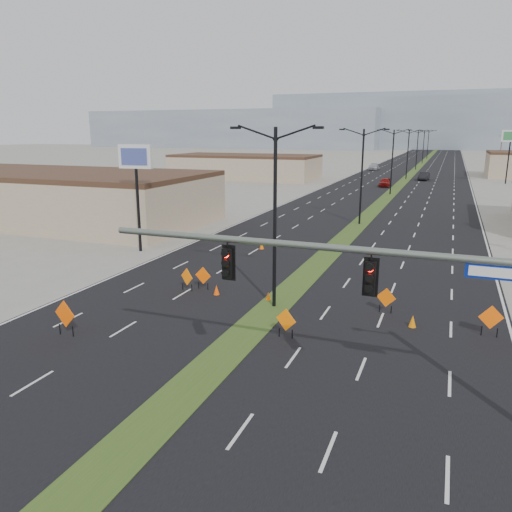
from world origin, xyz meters
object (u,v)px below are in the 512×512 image
(streetlight_2, at_px, (392,160))
(construction_sign_3, at_px, (286,321))
(car_far, at_px, (374,167))
(pole_sign_east_far, at_px, (511,140))
(car_mid, at_px, (424,176))
(streetlight_3, at_px, (408,153))
(streetlight_4, at_px, (417,149))
(construction_sign_2, at_px, (187,278))
(construction_sign_5, at_px, (386,299))
(streetlight_6, at_px, (428,144))
(cone_0, at_px, (216,290))
(signal_mast, at_px, (430,297))
(cone_2, at_px, (413,321))
(car_left, at_px, (385,182))
(construction_sign_4, at_px, (491,318))
(streetlight_1, at_px, (362,174))
(construction_sign_1, at_px, (203,276))
(streetlight_0, at_px, (275,213))
(pole_sign_west, at_px, (136,165))
(cone_3, at_px, (262,245))
(cone_1, at_px, (268,296))
(construction_sign_0, at_px, (65,315))

(streetlight_2, relative_size, construction_sign_3, 6.68)
(car_far, bearing_deg, pole_sign_east_far, -43.86)
(streetlight_2, bearing_deg, car_mid, 82.25)
(streetlight_3, bearing_deg, car_mid, -19.83)
(streetlight_4, bearing_deg, construction_sign_2, -93.12)
(streetlight_4, relative_size, construction_sign_5, 6.96)
(car_mid, relative_size, construction_sign_3, 3.32)
(streetlight_6, bearing_deg, streetlight_2, -90.00)
(cone_0, height_order, pole_sign_east_far, pole_sign_east_far)
(signal_mast, distance_m, pole_sign_east_far, 91.66)
(construction_sign_3, xyz_separation_m, cone_2, (5.64, 3.65, -0.55))
(car_left, distance_m, construction_sign_4, 69.01)
(car_left, distance_m, car_mid, 16.33)
(construction_sign_4, bearing_deg, car_left, 87.74)
(streetlight_1, height_order, construction_sign_1, streetlight_1)
(car_left, bearing_deg, streetlight_0, -88.37)
(streetlight_0, xyz_separation_m, cone_2, (7.64, -0.36, -5.09))
(streetlight_0, bearing_deg, cone_0, 169.86)
(construction_sign_1, height_order, pole_sign_east_far, pole_sign_east_far)
(car_mid, height_order, construction_sign_4, car_mid)
(construction_sign_5, height_order, cone_0, construction_sign_5)
(signal_mast, height_order, streetlight_2, streetlight_2)
(construction_sign_4, relative_size, construction_sign_5, 1.11)
(construction_sign_2, height_order, pole_sign_west, pole_sign_west)
(signal_mast, xyz_separation_m, pole_sign_west, (-23.52, 18.86, 2.30))
(streetlight_3, distance_m, cone_3, 71.24)
(car_mid, xyz_separation_m, construction_sign_4, (7.61, -82.93, 0.12))
(construction_sign_4, height_order, construction_sign_5, construction_sign_4)
(streetlight_4, bearing_deg, cone_3, -93.31)
(car_far, bearing_deg, streetlight_2, -80.21)
(car_far, relative_size, pole_sign_east_far, 0.56)
(construction_sign_3, bearing_deg, streetlight_1, 109.36)
(construction_sign_4, bearing_deg, streetlight_6, 80.32)
(cone_0, distance_m, cone_1, 3.33)
(construction_sign_5, distance_m, cone_2, 2.30)
(streetlight_4, distance_m, construction_sign_0, 120.03)
(construction_sign_0, height_order, construction_sign_1, construction_sign_0)
(car_left, relative_size, construction_sign_4, 2.91)
(car_far, bearing_deg, cone_2, -81.98)
(streetlight_4, bearing_deg, pole_sign_west, -98.25)
(car_left, bearing_deg, cone_3, -93.94)
(streetlight_3, bearing_deg, streetlight_6, 90.00)
(pole_sign_west, bearing_deg, streetlight_2, 66.95)
(streetlight_4, bearing_deg, streetlight_1, -90.00)
(streetlight_1, bearing_deg, cone_0, -98.32)
(car_left, relative_size, car_far, 0.83)
(streetlight_4, height_order, construction_sign_4, streetlight_4)
(car_far, height_order, pole_sign_west, pole_sign_west)
(car_left, distance_m, construction_sign_2, 66.78)
(streetlight_0, relative_size, cone_1, 18.95)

